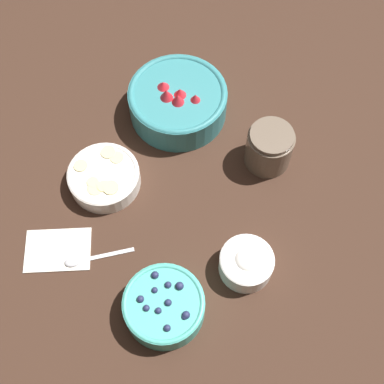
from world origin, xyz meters
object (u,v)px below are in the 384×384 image
bowl_strawberries (178,100)px  bowl_cream (246,263)px  bowl_bananas (104,177)px  bowl_blueberries (164,306)px  jar_chocolate (269,148)px

bowl_strawberries → bowl_cream: bearing=133.6°
bowl_bananas → bowl_cream: bowl_cream is taller
bowl_strawberries → bowl_bananas: bearing=74.0°
bowl_strawberries → bowl_cream: bowl_strawberries is taller
bowl_strawberries → bowl_bananas: 0.24m
bowl_blueberries → bowl_bananas: size_ratio=1.01×
jar_chocolate → bowl_bananas: bearing=33.3°
bowl_strawberries → jar_chocolate: same height
bowl_strawberries → bowl_cream: size_ratio=2.09×
bowl_blueberries → bowl_cream: size_ratio=1.45×
bowl_strawberries → bowl_blueberries: size_ratio=1.44×
bowl_cream → bowl_blueberries: bearing=52.1°
bowl_blueberries → bowl_cream: 0.18m
jar_chocolate → bowl_strawberries: bearing=-9.1°
bowl_strawberries → bowl_blueberries: (-0.17, 0.43, -0.01)m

